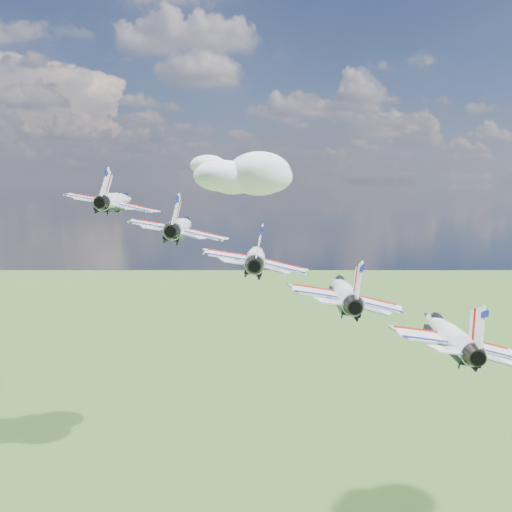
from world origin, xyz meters
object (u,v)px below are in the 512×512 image
object	(u,v)px
jet_2	(256,256)
jet_3	(343,291)
jet_0	(117,200)
jet_4	(447,333)
jet_1	(182,226)

from	to	relation	value
jet_2	jet_3	world-z (taller)	jet_2
jet_0	jet_3	bearing A→B (deg)	-30.25
jet_2	jet_4	size ratio (longest dim) A/B	1.00
jet_4	jet_2	bearing A→B (deg)	149.75
jet_1	jet_4	bearing A→B (deg)	-30.25
jet_2	jet_4	world-z (taller)	jet_2
jet_0	jet_2	xyz separation A→B (m)	(15.05, -15.83, -6.05)
jet_3	jet_0	bearing A→B (deg)	149.75
jet_4	jet_3	bearing A→B (deg)	149.75
jet_1	jet_3	size ratio (longest dim) A/B	1.00
jet_1	jet_3	bearing A→B (deg)	-30.25
jet_1	jet_2	xyz separation A→B (m)	(7.53, -7.92, -3.03)
jet_3	jet_4	bearing A→B (deg)	-30.25
jet_0	jet_2	bearing A→B (deg)	-30.25
jet_1	jet_2	world-z (taller)	jet_1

